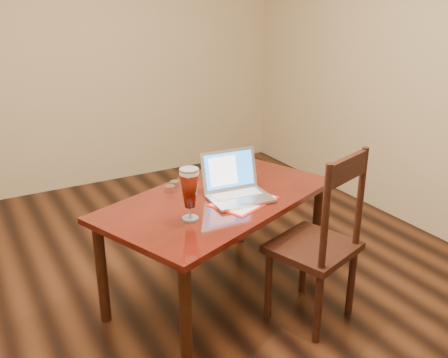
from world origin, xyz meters
TOP-DOWN VIEW (x-y plane):
  - ground at (0.00, 0.00)m, footprint 5.00×5.00m
  - room_shell at (0.00, 0.00)m, footprint 4.51×5.01m
  - dining_table at (0.35, 0.15)m, footprint 1.64×1.27m
  - dining_chair at (0.72, -0.35)m, footprint 0.56×0.54m

SIDE VIEW (x-z plane):
  - ground at x=0.00m, z-range 0.00..0.00m
  - dining_chair at x=0.72m, z-range -0.03..1.03m
  - dining_table at x=0.35m, z-range 0.13..1.10m
  - room_shell at x=0.00m, z-range 0.41..3.11m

